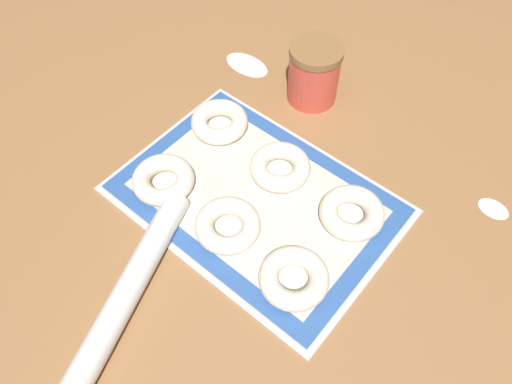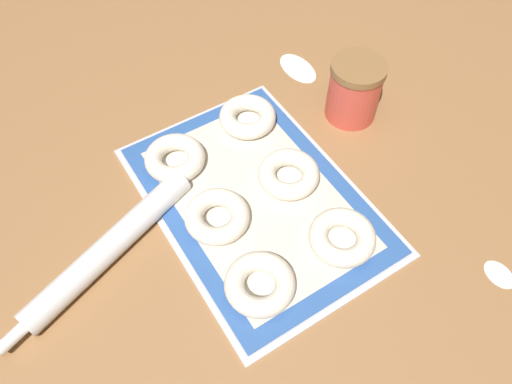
# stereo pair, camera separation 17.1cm
# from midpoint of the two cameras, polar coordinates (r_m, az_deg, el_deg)

# --- Properties ---
(ground_plane) EXTENTS (2.80, 2.80, 0.00)m
(ground_plane) POSITION_cam_midpoint_polar(r_m,az_deg,el_deg) (0.98, -5.23, -0.92)
(ground_plane) COLOR olive
(baking_tray) EXTENTS (0.53, 0.37, 0.01)m
(baking_tray) POSITION_cam_midpoint_polar(r_m,az_deg,el_deg) (0.97, -4.99, -1.49)
(baking_tray) COLOR silver
(baking_tray) RESTS_ON ground_plane
(baking_mat) EXTENTS (0.51, 0.35, 0.00)m
(baking_mat) POSITION_cam_midpoint_polar(r_m,az_deg,el_deg) (0.97, -5.02, -1.31)
(baking_mat) COLOR #2D569E
(baking_mat) RESTS_ON baking_tray
(bagel_front_left) EXTENTS (0.12, 0.12, 0.04)m
(bagel_front_left) POSITION_cam_midpoint_polar(r_m,az_deg,el_deg) (1.00, -15.40, 0.77)
(bagel_front_left) COLOR silver
(bagel_front_left) RESTS_ON baking_mat
(bagel_front_center) EXTENTS (0.12, 0.12, 0.04)m
(bagel_front_center) POSITION_cam_midpoint_polar(r_m,az_deg,el_deg) (0.92, -8.57, -4.47)
(bagel_front_center) COLOR silver
(bagel_front_center) RESTS_ON baking_mat
(bagel_front_right) EXTENTS (0.12, 0.12, 0.04)m
(bagel_front_right) POSITION_cam_midpoint_polar(r_m,az_deg,el_deg) (0.86, -1.36, -10.57)
(bagel_front_right) COLOR silver
(bagel_front_right) RESTS_ON baking_mat
(bagel_back_left) EXTENTS (0.12, 0.12, 0.04)m
(bagel_back_left) POSITION_cam_midpoint_polar(r_m,az_deg,el_deg) (1.07, -8.77, 7.42)
(bagel_back_left) COLOR silver
(bagel_back_left) RESTS_ON baking_mat
(bagel_back_center) EXTENTS (0.12, 0.12, 0.04)m
(bagel_back_center) POSITION_cam_midpoint_polar(r_m,az_deg,el_deg) (0.98, -2.13, 2.27)
(bagel_back_center) COLOR silver
(bagel_back_center) RESTS_ON baking_mat
(bagel_back_right) EXTENTS (0.12, 0.12, 0.04)m
(bagel_back_right) POSITION_cam_midpoint_polar(r_m,az_deg,el_deg) (0.93, 5.82, -3.06)
(bagel_back_right) COLOR silver
(bagel_back_right) RESTS_ON baking_mat
(flour_canister) EXTENTS (0.12, 0.12, 0.14)m
(flour_canister) POSITION_cam_midpoint_polar(r_m,az_deg,el_deg) (1.11, 2.23, 12.95)
(flour_canister) COLOR #DB4C3D
(flour_canister) RESTS_ON ground_plane
(rolling_pin) EXTENTS (0.18, 0.45, 0.05)m
(rolling_pin) POSITION_cam_midpoint_polar(r_m,az_deg,el_deg) (0.91, -19.47, -10.72)
(rolling_pin) COLOR silver
(rolling_pin) RESTS_ON ground_plane
(flour_patch_near) EXTENTS (0.06, 0.04, 0.00)m
(flour_patch_near) POSITION_cam_midpoint_polar(r_m,az_deg,el_deg) (1.03, 21.46, -2.37)
(flour_patch_near) COLOR white
(flour_patch_near) RESTS_ON ground_plane
(flour_patch_far) EXTENTS (0.12, 0.07, 0.00)m
(flour_patch_far) POSITION_cam_midpoint_polar(r_m,az_deg,el_deg) (1.24, -5.08, 13.94)
(flour_patch_far) COLOR white
(flour_patch_far) RESTS_ON ground_plane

